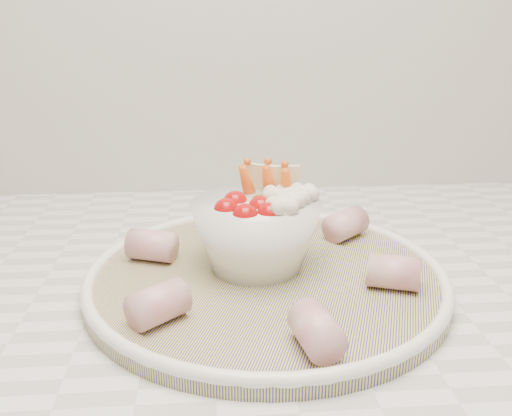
{
  "coord_description": "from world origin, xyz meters",
  "views": [
    {
      "loc": [
        -0.06,
        0.93,
        1.18
      ],
      "look_at": [
        -0.01,
        1.45,
        1.0
      ],
      "focal_mm": 40.0,
      "sensor_mm": 36.0,
      "label": 1
    }
  ],
  "objects": [
    {
      "name": "veggie_bowl",
      "position": [
        -0.01,
        1.45,
        0.97
      ],
      "size": [
        0.13,
        0.13,
        0.1
      ],
      "color": "white",
      "rests_on": "serving_platter"
    },
    {
      "name": "serving_platter",
      "position": [
        -0.0,
        1.43,
        0.93
      ],
      "size": [
        0.45,
        0.45,
        0.02
      ],
      "color": "navy",
      "rests_on": "kitchen_counter"
    },
    {
      "name": "cured_meat_rolls",
      "position": [
        -0.0,
        1.43,
        0.95
      ],
      "size": [
        0.28,
        0.32,
        0.03
      ],
      "color": "#B75360",
      "rests_on": "serving_platter"
    }
  ]
}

